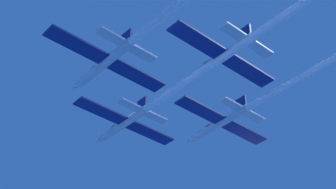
{
  "coord_description": "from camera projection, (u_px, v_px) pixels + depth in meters",
  "views": [
    {
      "loc": [
        -42.43,
        -59.18,
        -46.9
      ],
      "look_at": [
        0.14,
        -10.64,
        -0.2
      ],
      "focal_mm": 56.59,
      "sensor_mm": 36.0,
      "label": 1
    }
  ],
  "objects": [
    {
      "name": "jet_lead",
      "position": [
        206.0,
        69.0,
        75.05
      ],
      "size": [
        18.92,
        64.49,
        3.13
      ],
      "color": "silver"
    },
    {
      "name": "jet_right_wing",
      "position": [
        308.0,
        73.0,
        75.21
      ],
      "size": [
        18.92,
        60.61,
        3.13
      ],
      "color": "silver"
    }
  ]
}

